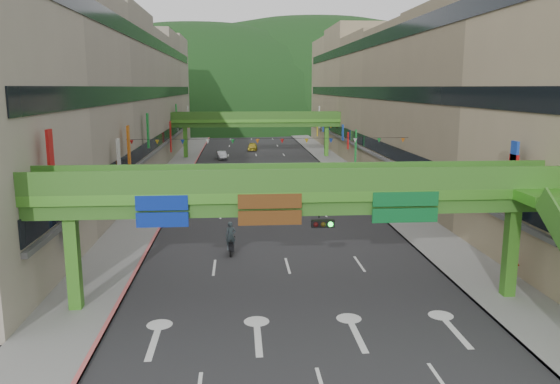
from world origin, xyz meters
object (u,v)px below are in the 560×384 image
(scooter_rider_mid, at_px, (269,210))
(car_yellow, at_px, (252,147))
(overpass_near, at_px, (320,206))
(pedestrian_red, at_px, (511,269))
(scooter_rider_near, at_px, (231,239))
(car_silver, at_px, (222,155))

(scooter_rider_mid, height_order, car_yellow, scooter_rider_mid)
(scooter_rider_mid, bearing_deg, overpass_near, -85.51)
(scooter_rider_mid, distance_m, car_yellow, 51.16)
(overpass_near, bearing_deg, scooter_rider_mid, 94.49)
(car_yellow, distance_m, pedestrian_red, 67.77)
(scooter_rider_mid, xyz_separation_m, pedestrian_red, (12.69, -15.42, -0.06))
(car_yellow, bearing_deg, scooter_rider_mid, -85.80)
(scooter_rider_near, distance_m, pedestrian_red, 17.06)
(overpass_near, relative_size, scooter_rider_mid, 15.29)
(pedestrian_red, bearing_deg, scooter_rider_mid, 138.85)
(scooter_rider_near, relative_size, car_yellow, 0.56)
(car_silver, relative_size, car_yellow, 0.94)
(scooter_rider_mid, relative_size, car_yellow, 0.46)
(scooter_rider_near, bearing_deg, overpass_near, -64.37)
(car_silver, bearing_deg, car_yellow, 56.24)
(car_yellow, bearing_deg, scooter_rider_near, -88.67)
(overpass_near, xyz_separation_m, car_silver, (-6.37, 57.83, -4.59))
(overpass_near, bearing_deg, car_silver, 96.29)
(car_silver, xyz_separation_m, car_yellow, (5.04, 11.37, 0.06))
(overpass_near, relative_size, scooter_rider_near, 12.70)
(scooter_rider_mid, bearing_deg, pedestrian_red, -50.56)
(scooter_rider_near, xyz_separation_m, scooter_rider_mid, (3.02, 8.78, -0.12))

